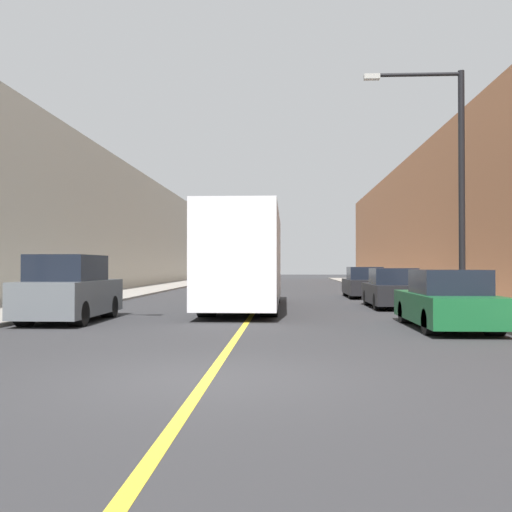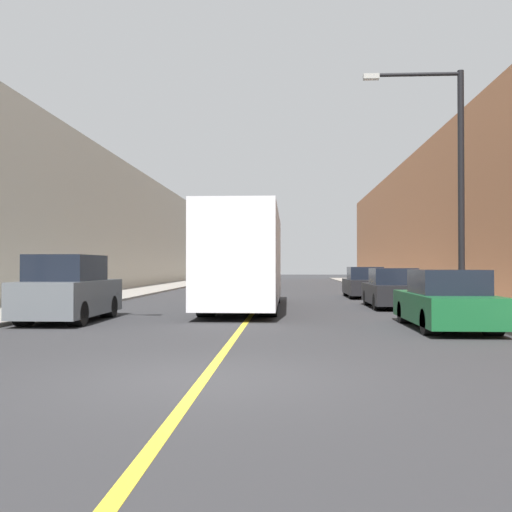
{
  "view_description": "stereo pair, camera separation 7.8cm",
  "coord_description": "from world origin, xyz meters",
  "px_view_note": "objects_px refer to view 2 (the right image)",
  "views": [
    {
      "loc": [
        1.12,
        -8.5,
        1.62
      ],
      "look_at": [
        -0.22,
        18.07,
        2.05
      ],
      "focal_mm": 42.0,
      "sensor_mm": 36.0,
      "label": 1
    },
    {
      "loc": [
        1.2,
        -8.49,
        1.62
      ],
      "look_at": [
        -0.22,
        18.07,
        2.05
      ],
      "focal_mm": 42.0,
      "sensor_mm": 36.0,
      "label": 2
    }
  ],
  "objects_px": {
    "car_right_far": "(364,284)",
    "street_lamp_right": "(451,173)",
    "bus": "(245,258)",
    "car_right_near": "(446,302)",
    "parked_suv_left": "(69,291)",
    "car_right_mid": "(392,290)"
  },
  "relations": [
    {
      "from": "parked_suv_left",
      "to": "car_right_mid",
      "type": "height_order",
      "value": "parked_suv_left"
    },
    {
      "from": "bus",
      "to": "street_lamp_right",
      "type": "distance_m",
      "value": 7.96
    },
    {
      "from": "car_right_near",
      "to": "bus",
      "type": "bearing_deg",
      "value": 129.47
    },
    {
      "from": "car_right_mid",
      "to": "street_lamp_right",
      "type": "distance_m",
      "value": 5.73
    },
    {
      "from": "car_right_mid",
      "to": "car_right_far",
      "type": "bearing_deg",
      "value": 90.96
    },
    {
      "from": "car_right_far",
      "to": "bus",
      "type": "bearing_deg",
      "value": -123.93
    },
    {
      "from": "parked_suv_left",
      "to": "street_lamp_right",
      "type": "relative_size",
      "value": 0.58
    },
    {
      "from": "bus",
      "to": "parked_suv_left",
      "type": "relative_size",
      "value": 2.53
    },
    {
      "from": "parked_suv_left",
      "to": "car_right_near",
      "type": "height_order",
      "value": "parked_suv_left"
    },
    {
      "from": "car_right_far",
      "to": "street_lamp_right",
      "type": "relative_size",
      "value": 0.59
    },
    {
      "from": "car_right_mid",
      "to": "parked_suv_left",
      "type": "bearing_deg",
      "value": -149.3
    },
    {
      "from": "car_right_far",
      "to": "street_lamp_right",
      "type": "height_order",
      "value": "street_lamp_right"
    },
    {
      "from": "car_right_far",
      "to": "street_lamp_right",
      "type": "xyz_separation_m",
      "value": [
        1.28,
        -11.42,
        3.84
      ]
    },
    {
      "from": "bus",
      "to": "car_right_far",
      "type": "height_order",
      "value": "bus"
    },
    {
      "from": "car_right_near",
      "to": "street_lamp_right",
      "type": "bearing_deg",
      "value": 72.54
    },
    {
      "from": "car_right_mid",
      "to": "car_right_far",
      "type": "xyz_separation_m",
      "value": [
        -0.12,
        7.35,
        0.01
      ]
    },
    {
      "from": "car_right_mid",
      "to": "street_lamp_right",
      "type": "height_order",
      "value": "street_lamp_right"
    },
    {
      "from": "bus",
      "to": "parked_suv_left",
      "type": "height_order",
      "value": "bus"
    },
    {
      "from": "car_right_mid",
      "to": "car_right_near",
      "type": "bearing_deg",
      "value": -89.65
    },
    {
      "from": "bus",
      "to": "car_right_near",
      "type": "height_order",
      "value": "bus"
    },
    {
      "from": "street_lamp_right",
      "to": "parked_suv_left",
      "type": "bearing_deg",
      "value": -169.88
    },
    {
      "from": "car_right_mid",
      "to": "street_lamp_right",
      "type": "xyz_separation_m",
      "value": [
        1.16,
        -4.08,
        3.85
      ]
    }
  ]
}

